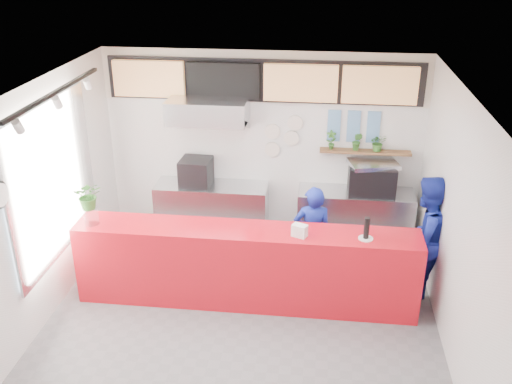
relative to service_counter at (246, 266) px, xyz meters
The scene contains 44 objects.
floor 0.68m from the service_counter, 90.00° to the right, with size 5.00×5.00×0.00m, color slate.
ceiling 2.48m from the service_counter, 90.00° to the right, with size 5.00×5.00×0.00m, color silver.
wall_back 2.30m from the service_counter, 90.00° to the left, with size 5.00×5.00×0.00m, color white.
wall_left 2.70m from the service_counter, behind, with size 5.00×5.00×0.00m, color white.
wall_right 2.70m from the service_counter, ahead, with size 5.00×5.00×0.00m, color white.
service_counter is the anchor object (origin of this frame).
cream_band 2.93m from the service_counter, 90.00° to the left, with size 5.00×0.02×0.80m, color beige.
prep_bench 1.97m from the service_counter, 113.96° to the left, with size 1.80×0.60×0.90m, color #B2B5BA.
panini_oven 2.15m from the service_counter, 120.01° to the left, with size 0.48×0.48×0.43m, color black.
extraction_hood 2.50m from the service_counter, 114.57° to the left, with size 1.20×0.70×0.35m, color #B2B5BA.
hood_lip 2.38m from the service_counter, 114.57° to the left, with size 1.20×0.70×0.08m, color #B2B5BA.
right_bench 2.35m from the service_counter, 50.19° to the left, with size 1.80×0.60×0.90m, color #B2B5BA.
espresso_machine 2.56m from the service_counter, 46.32° to the left, with size 0.71×0.51×0.46m, color black.
espresso_tray 2.62m from the service_counter, 46.32° to the left, with size 0.72×0.50×0.07m, color #B5B8BC.
herb_shelf 2.73m from the service_counter, 51.34° to the left, with size 1.40×0.18×0.04m, color brown.
menu_board_far_left 3.31m from the service_counter, 131.47° to the left, with size 1.10×0.10×0.55m, color tan.
menu_board_mid_left 2.88m from the service_counter, 106.59° to the left, with size 1.10×0.10×0.55m, color black.
menu_board_mid_right 2.87m from the service_counter, 73.94° to the left, with size 1.10×0.10×0.55m, color tan.
menu_board_far_right 3.30m from the service_counter, 48.86° to the left, with size 1.10×0.10×0.55m, color tan.
soffit 2.87m from the service_counter, 90.00° to the left, with size 4.80×0.04×0.65m, color black.
window_pane 2.73m from the service_counter, behind, with size 0.04×2.20×1.90m, color silver.
window_frame 2.71m from the service_counter, behind, with size 0.03×2.30×2.00m, color #B2B5BA.
wall_clock_face 3.14m from the service_counter, 151.85° to the right, with size 0.26×0.26×0.02m, color white.
track_rail 3.21m from the service_counter, 169.22° to the right, with size 0.05×2.40×0.04m, color black.
dec_plate_a 2.40m from the service_counter, 85.86° to the left, with size 0.24×0.24×0.03m, color silver.
dec_plate_b 2.39m from the service_counter, 77.74° to the left, with size 0.24×0.24×0.03m, color silver.
dec_plate_c 2.26m from the service_counter, 85.86° to the left, with size 0.24×0.24×0.03m, color silver.
dec_plate_d 2.52m from the service_counter, 76.42° to the left, with size 0.24×0.24×0.03m, color silver.
photo_frame_a 2.76m from the service_counter, 62.13° to the left, with size 0.20×0.02×0.25m, color #598CBF.
photo_frame_b 2.90m from the service_counter, 56.06° to the left, with size 0.20×0.02×0.25m, color #598CBF.
photo_frame_c 3.05m from the service_counter, 50.74° to the left, with size 0.20×0.02×0.25m, color #598CBF.
photo_frame_d 2.64m from the service_counter, 62.13° to the left, with size 0.20×0.02×0.25m, color #598CBF.
photo_frame_e 2.78m from the service_counter, 56.06° to the left, with size 0.20×0.02×0.25m, color #598CBF.
photo_frame_f 2.94m from the service_counter, 50.74° to the left, with size 0.20×0.02×0.25m, color #598CBF.
staff_center 1.07m from the service_counter, 35.67° to the left, with size 0.54×0.35×1.47m, color navy.
staff_right 2.42m from the service_counter, 12.04° to the left, with size 0.84×0.66×1.73m, color navy.
herb_a 2.53m from the service_counter, 61.84° to the left, with size 0.16×0.11×0.30m, color #306724.
herb_b 2.72m from the service_counter, 53.75° to the left, with size 0.16×0.13×0.29m, color #306724.
herb_c 2.90m from the service_counter, 48.27° to the left, with size 0.25×0.21×0.27m, color #306724.
glass_vase 2.13m from the service_counter, behind, with size 0.19×0.19×0.23m, color silver.
basil_vase 2.24m from the service_counter, behind, with size 0.35×0.30×0.38m, color #306724.
napkin_holder 0.95m from the service_counter, ahead, with size 0.18×0.11×0.16m, color white.
white_plate 1.62m from the service_counter, ahead, with size 0.19×0.19×0.01m, color white.
pepper_mill 1.68m from the service_counter, ahead, with size 0.07×0.07×0.28m, color black.
Camera 1 is at (0.89, -6.02, 4.57)m, focal length 40.00 mm.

